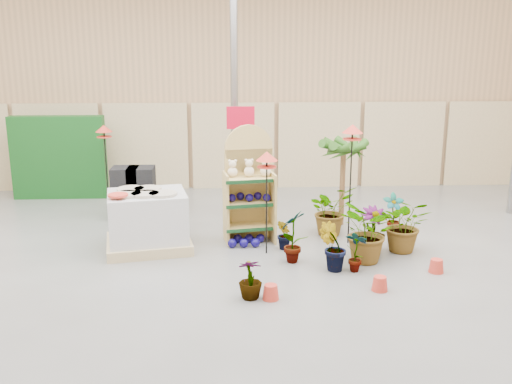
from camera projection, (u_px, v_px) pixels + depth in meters
room at (237, 120)px, 8.09m from camera, size 15.20×12.10×4.70m
display_shelf at (249, 188)px, 9.65m from camera, size 0.90×0.65×1.97m
teddy_bears at (250, 169)px, 9.47m from camera, size 0.72×0.18×0.30m
gazing_balls_shelf at (249, 197)px, 9.56m from camera, size 0.72×0.25×0.14m
gazing_balls_floor at (246, 241)px, 9.52m from camera, size 0.63×0.39×0.15m
pallet_stack at (148, 221)px, 9.25m from camera, size 1.52×1.35×0.99m
charcoal_planters at (134, 193)px, 10.97m from camera, size 0.80×0.50×1.00m
trellis_stock at (59, 157)px, 12.37m from camera, size 2.00×0.30×1.80m
offer_sign at (241, 142)px, 10.26m from camera, size 0.50×0.08×2.20m
bird_table_front at (267, 160)px, 8.79m from camera, size 0.34×0.34×1.66m
bird_table_right at (352, 133)px, 9.19m from camera, size 0.34×0.34×2.01m
bird_table_back at (104, 131)px, 11.46m from camera, size 0.34×0.34×1.71m
palm at (344, 147)px, 10.30m from camera, size 0.70×0.70×1.72m
potted_plant_0 at (293, 236)px, 8.69m from camera, size 0.53×0.53×0.85m
potted_plant_1 at (333, 247)px, 8.36m from camera, size 0.42×0.35×0.73m
potted_plant_2 at (369, 233)px, 8.64m from camera, size 0.90×0.99×0.96m
potted_plant_3 at (372, 231)px, 9.06m from camera, size 0.49×0.49×0.76m
potted_plant_4 at (393, 213)px, 10.10m from camera, size 0.39×0.27×0.72m
potted_plant_5 at (285, 235)px, 9.26m from camera, size 0.27×0.31×0.51m
potted_plant_6 at (331, 210)px, 9.99m from camera, size 1.02×0.97×0.88m
potted_plant_7 at (250, 279)px, 7.44m from camera, size 0.32×0.32×0.55m
potted_plant_8 at (356, 251)px, 8.33m from camera, size 0.40×0.37×0.63m
potted_plant_10 at (405, 225)px, 9.14m from camera, size 1.02×0.96×0.90m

